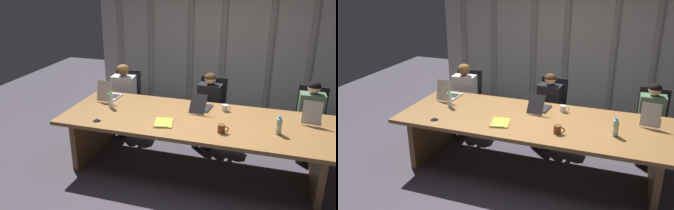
% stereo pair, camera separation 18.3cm
% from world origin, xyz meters
% --- Properties ---
extents(ground_plane, '(10.68, 10.68, 0.00)m').
position_xyz_m(ground_plane, '(0.00, 0.00, 0.00)').
color(ground_plane, '#47424C').
extents(conference_table, '(3.63, 1.34, 0.75)m').
position_xyz_m(conference_table, '(0.00, 0.00, 0.60)').
color(conference_table, olive).
rests_on(conference_table, ground_plane).
extents(curtain_backdrop, '(5.34, 0.17, 2.75)m').
position_xyz_m(curtain_backdrop, '(0.00, 2.60, 1.37)').
color(curtain_backdrop, beige).
rests_on(curtain_backdrop, ground_plane).
extents(laptop_left_end, '(0.25, 0.41, 0.32)m').
position_xyz_m(laptop_left_end, '(-1.45, 0.35, 0.82)').
color(laptop_left_end, beige).
rests_on(laptop_left_end, conference_table).
extents(laptop_left_mid, '(0.27, 0.46, 0.27)m').
position_xyz_m(laptop_left_mid, '(-0.01, 0.33, 0.81)').
color(laptop_left_mid, '#2D2D33').
rests_on(laptop_left_mid, conference_table).
extents(laptop_center, '(0.27, 0.40, 0.31)m').
position_xyz_m(laptop_center, '(1.45, 0.37, 0.82)').
color(laptop_center, '#BCBCC1').
rests_on(laptop_center, conference_table).
extents(office_chair_left_end, '(0.60, 0.61, 0.97)m').
position_xyz_m(office_chair_left_end, '(-1.49, 1.05, 0.37)').
color(office_chair_left_end, black).
rests_on(office_chair_left_end, ground_plane).
extents(office_chair_left_mid, '(0.60, 0.60, 0.98)m').
position_xyz_m(office_chair_left_mid, '(-0.02, 1.05, 0.37)').
color(office_chair_left_mid, black).
rests_on(office_chair_left_mid, ground_plane).
extents(office_chair_center, '(0.60, 0.60, 0.97)m').
position_xyz_m(office_chair_center, '(1.50, 1.05, 0.37)').
color(office_chair_center, black).
rests_on(office_chair_center, ground_plane).
extents(person_left_end, '(0.43, 0.57, 1.14)m').
position_xyz_m(person_left_end, '(-1.49, 0.88, 0.66)').
color(person_left_end, silver).
rests_on(person_left_end, ground_plane).
extents(person_left_mid, '(0.41, 0.57, 1.12)m').
position_xyz_m(person_left_mid, '(-0.02, 0.88, 0.64)').
color(person_left_mid, black).
rests_on(person_left_mid, ground_plane).
extents(person_center, '(0.38, 0.55, 1.13)m').
position_xyz_m(person_center, '(1.50, 0.88, 0.64)').
color(person_center, '#4C6B4C').
rests_on(person_center, ground_plane).
extents(water_bottle_primary, '(0.07, 0.07, 0.24)m').
position_xyz_m(water_bottle_primary, '(-1.26, 0.02, 0.86)').
color(water_bottle_primary, silver).
rests_on(water_bottle_primary, conference_table).
extents(water_bottle_secondary, '(0.07, 0.07, 0.22)m').
position_xyz_m(water_bottle_secondary, '(1.05, -0.16, 0.86)').
color(water_bottle_secondary, '#ADD1B2').
rests_on(water_bottle_secondary, conference_table).
extents(coffee_mug_near, '(0.13, 0.09, 0.09)m').
position_xyz_m(coffee_mug_near, '(0.32, 0.39, 0.80)').
color(coffee_mug_near, white).
rests_on(coffee_mug_near, conference_table).
extents(coffee_mug_far, '(0.14, 0.09, 0.11)m').
position_xyz_m(coffee_mug_far, '(0.39, -0.33, 0.81)').
color(coffee_mug_far, brown).
rests_on(coffee_mug_far, conference_table).
extents(conference_mic_left_side, '(0.11, 0.11, 0.03)m').
position_xyz_m(conference_mic_left_side, '(-1.23, -0.48, 0.77)').
color(conference_mic_left_side, black).
rests_on(conference_mic_left_side, conference_table).
extents(spiral_notepad, '(0.28, 0.35, 0.03)m').
position_xyz_m(spiral_notepad, '(-0.37, -0.29, 0.76)').
color(spiral_notepad, yellow).
rests_on(spiral_notepad, conference_table).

